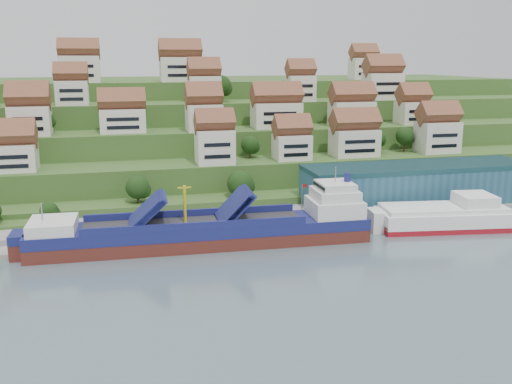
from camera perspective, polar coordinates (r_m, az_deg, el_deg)
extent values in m
plane|color=slate|center=(122.49, -2.00, -5.31)|extent=(300.00, 300.00, 0.00)
cube|color=gray|center=(141.10, 4.70, -2.37)|extent=(180.00, 14.00, 2.20)
cube|color=#2D4C1E|center=(204.45, -7.03, 2.72)|extent=(260.00, 128.00, 4.00)
cube|color=#2D4C1E|center=(208.75, -7.22, 3.91)|extent=(260.00, 118.00, 11.00)
cube|color=#2D4C1E|center=(216.09, -7.51, 5.16)|extent=(260.00, 102.00, 18.00)
cube|color=#2D4C1E|center=(223.52, -7.77, 6.32)|extent=(260.00, 86.00, 25.00)
cube|color=#2D4C1E|center=(232.09, -8.04, 7.31)|extent=(260.00, 68.00, 31.00)
cube|color=silver|center=(157.10, -23.00, 3.19)|extent=(10.85, 8.57, 6.80)
cube|color=silver|center=(154.69, -4.14, 4.52)|extent=(10.02, 7.62, 9.20)
cube|color=silver|center=(161.49, 3.60, 4.50)|extent=(9.86, 7.73, 6.99)
cube|color=silver|center=(169.24, 9.80, 4.87)|extent=(13.17, 8.26, 7.77)
cube|color=silver|center=(181.77, 17.66, 5.24)|extent=(11.81, 8.31, 9.25)
cube|color=silver|center=(170.94, -21.64, 6.65)|extent=(10.91, 8.98, 8.14)
cube|color=silver|center=(169.78, -13.19, 6.96)|extent=(12.77, 7.90, 6.79)
cube|color=silver|center=(168.92, -5.22, 7.40)|extent=(10.03, 8.56, 7.87)
cube|color=silver|center=(176.93, 2.04, 7.68)|extent=(14.67, 8.36, 7.66)
cube|color=silver|center=(184.16, 9.53, 7.72)|extent=(13.24, 8.18, 7.67)
cube|color=silver|center=(193.85, 15.37, 7.64)|extent=(9.63, 8.04, 7.21)
cube|color=silver|center=(184.27, -17.91, 9.41)|extent=(9.57, 7.30, 7.36)
cube|color=silver|center=(186.98, -5.20, 10.19)|extent=(9.91, 7.79, 8.39)
cube|color=silver|center=(191.78, 4.45, 10.28)|extent=(8.83, 7.14, 8.41)
cube|color=silver|center=(204.25, 12.52, 10.27)|extent=(12.40, 8.47, 8.95)
cube|color=silver|center=(202.58, -17.19, 11.65)|extent=(12.81, 7.51, 8.76)
cube|color=silver|center=(202.46, -7.55, 12.05)|extent=(13.86, 8.15, 8.32)
cube|color=silver|center=(225.72, 10.67, 12.02)|extent=(9.74, 7.05, 8.06)
ellipsoid|color=#1D3D14|center=(146.49, -1.58, 0.84)|extent=(6.81, 6.81, 6.81)
ellipsoid|color=#1D3D14|center=(143.42, -11.77, 0.47)|extent=(5.83, 5.83, 5.83)
ellipsoid|color=#1D3D14|center=(176.25, 12.16, 5.27)|extent=(4.45, 4.45, 4.45)
ellipsoid|color=#1D3D14|center=(180.13, 14.65, 5.45)|extent=(5.45, 5.45, 5.45)
ellipsoid|color=#1D3D14|center=(163.47, -0.61, 4.75)|extent=(5.16, 5.16, 5.16)
ellipsoid|color=#1D3D14|center=(187.51, 7.95, 8.48)|extent=(4.84, 4.84, 4.84)
ellipsoid|color=#1D3D14|center=(175.94, -22.82, 6.68)|extent=(5.93, 5.93, 5.93)
ellipsoid|color=#1D3D14|center=(173.54, -20.36, 6.80)|extent=(5.01, 5.01, 5.01)
ellipsoid|color=#1D3D14|center=(190.26, -3.50, 10.59)|extent=(6.60, 6.60, 6.60)
ellipsoid|color=#1D3D14|center=(198.53, 3.14, 10.50)|extent=(4.73, 4.73, 4.73)
ellipsoid|color=#1D3D14|center=(197.09, 3.68, 10.22)|extent=(4.46, 4.46, 4.46)
ellipsoid|color=#1D3D14|center=(137.78, -19.99, -1.78)|extent=(4.21, 4.21, 4.21)
cube|color=#27566B|center=(154.38, 15.83, 0.86)|extent=(60.00, 15.00, 10.00)
cylinder|color=gray|center=(134.60, 4.60, -0.89)|extent=(0.16, 0.16, 8.00)
cube|color=maroon|center=(133.96, 4.88, 0.62)|extent=(1.20, 0.05, 0.80)
cube|color=#532019|center=(122.38, -5.31, -4.88)|extent=(71.71, 13.64, 4.57)
cube|color=navy|center=(121.51, -5.34, -3.57)|extent=(71.71, 13.75, 2.38)
cube|color=silver|center=(121.47, -19.67, -3.18)|extent=(9.53, 10.76, 2.38)
cube|color=#262628|center=(120.99, -6.21, -3.07)|extent=(46.05, 11.03, 0.27)
cube|color=navy|center=(119.67, -11.05, -1.88)|extent=(7.22, 10.35, 6.32)
cube|color=navy|center=(121.18, -2.37, -1.45)|extent=(6.88, 10.33, 6.68)
cylinder|color=gold|center=(119.78, -7.13, -1.27)|extent=(0.66, 0.66, 8.23)
cube|color=silver|center=(127.14, 7.86, -1.51)|extent=(11.36, 10.83, 3.66)
cube|color=silver|center=(126.43, 7.90, -0.22)|extent=(9.49, 9.67, 2.29)
cube|color=silver|center=(126.01, 7.93, 0.63)|extent=(7.62, 8.50, 1.65)
cylinder|color=navy|center=(126.58, 9.12, 1.45)|extent=(1.52, 1.52, 2.01)
cube|color=maroon|center=(140.97, 18.12, -3.22)|extent=(31.35, 15.08, 2.61)
cube|color=white|center=(140.39, 18.18, -2.36)|extent=(31.37, 15.19, 3.21)
cube|color=white|center=(139.88, 18.24, -1.56)|extent=(29.71, 13.78, 1.20)
cube|color=white|center=(142.72, 21.05, -0.79)|extent=(9.17, 9.86, 3.01)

